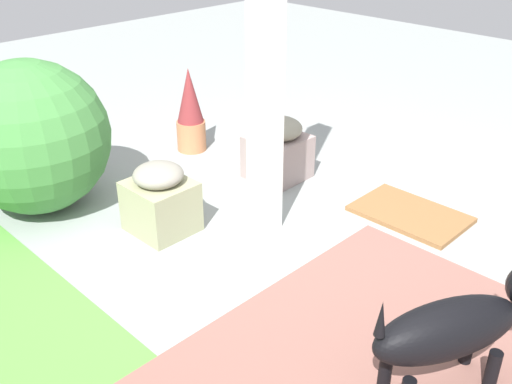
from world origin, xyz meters
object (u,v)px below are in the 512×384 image
doormat (410,214)px  round_shrub (32,137)px  stone_planter_mid (160,199)px  stone_planter_nearest (278,149)px  terracotta_pot_spiky (190,112)px  dog (459,325)px  porch_pillar (266,59)px

doormat → round_shrub: bearing=41.3°
doormat → stone_planter_mid: bearing=50.6°
stone_planter_nearest → doormat: (-0.98, -0.18, -0.20)m
stone_planter_nearest → terracotta_pot_spiky: 0.83m
stone_planter_nearest → terracotta_pot_spiky: bearing=8.0°
round_shrub → dog: size_ratio=1.21×
porch_pillar → round_shrub: size_ratio=2.16×
porch_pillar → terracotta_pot_spiky: porch_pillar is taller
stone_planter_mid → round_shrub: size_ratio=0.45×
round_shrub → dog: (-2.65, -0.43, -0.15)m
porch_pillar → doormat: size_ratio=3.05×
stone_planter_nearest → terracotta_pot_spiky: terracotta_pot_spiky is taller
stone_planter_nearest → stone_planter_mid: stone_planter_nearest is taller
stone_planter_mid → dog: bearing=-177.9°
dog → doormat: size_ratio=1.17×
stone_planter_mid → round_shrub: (0.79, 0.36, 0.27)m
stone_planter_mid → stone_planter_nearest: bearing=-90.0°
stone_planter_mid → doormat: 1.56m
terracotta_pot_spiky → porch_pillar: bearing=159.9°
stone_planter_nearest → round_shrub: (0.79, 1.38, 0.26)m
dog → terracotta_pot_spiky: bearing=-17.4°
dog → doormat: dog is taller
stone_planter_nearest → dog: size_ratio=0.56×
stone_planter_nearest → porch_pillar: bearing=126.6°
doormat → dog: bearing=127.8°
porch_pillar → terracotta_pot_spiky: size_ratio=3.16×
round_shrub → terracotta_pot_spiky: (0.03, -1.27, -0.17)m
stone_planter_nearest → doormat: size_ratio=0.65×
porch_pillar → stone_planter_mid: 1.04m
stone_planter_mid → dog: 1.86m
terracotta_pot_spiky → doormat: 1.84m
dog → stone_planter_mid: bearing=2.1°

